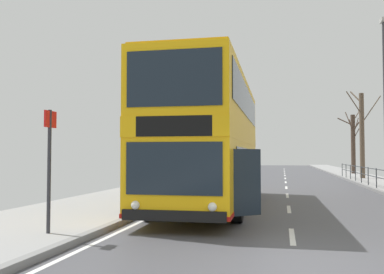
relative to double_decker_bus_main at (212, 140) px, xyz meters
The scene contains 5 objects.
ground 8.20m from the double_decker_bus_main, 75.89° to the right, with size 15.80×140.00×0.20m.
double_decker_bus_main is the anchor object (origin of this frame).
bus_stop_sign_near 6.98m from the double_decker_bus_main, 110.47° to the right, with size 0.08×0.44×2.63m.
bare_tree_far_00 27.55m from the double_decker_bus_main, 71.41° to the left, with size 1.95×3.00×5.77m.
bare_tree_far_02 19.69m from the double_decker_bus_main, 65.59° to the left, with size 2.41×1.18×6.50m.
Camera 1 is at (-0.19, -7.06, 1.79)m, focal length 39.43 mm.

